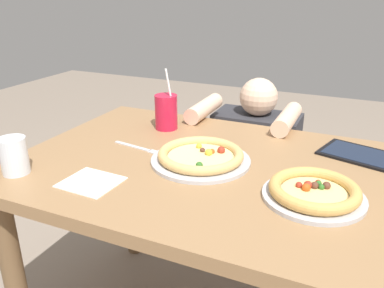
{
  "coord_description": "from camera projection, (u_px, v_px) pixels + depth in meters",
  "views": [
    {
      "loc": [
        0.44,
        -1.08,
        1.28
      ],
      "look_at": [
        -0.08,
        0.07,
        0.78
      ],
      "focal_mm": 37.07,
      "sensor_mm": 36.0,
      "label": 1
    }
  ],
  "objects": [
    {
      "name": "dining_table",
      "position": [
        206.0,
        193.0,
        1.32
      ],
      "size": [
        1.24,
        0.88,
        0.75
      ],
      "color": "#936D47",
      "rests_on": "ground"
    },
    {
      "name": "pizza_near",
      "position": [
        314.0,
        192.0,
        1.06
      ],
      "size": [
        0.27,
        0.27,
        0.04
      ],
      "color": "#B7B7BC",
      "rests_on": "dining_table"
    },
    {
      "name": "pizza_far",
      "position": [
        201.0,
        156.0,
        1.29
      ],
      "size": [
        0.32,
        0.32,
        0.04
      ],
      "color": "#B7B7BC",
      "rests_on": "dining_table"
    },
    {
      "name": "drink_cup_colored",
      "position": [
        166.0,
        112.0,
        1.57
      ],
      "size": [
        0.09,
        0.09,
        0.24
      ],
      "color": "red",
      "rests_on": "dining_table"
    },
    {
      "name": "water_cup_clear",
      "position": [
        14.0,
        155.0,
        1.19
      ],
      "size": [
        0.08,
        0.08,
        0.11
      ],
      "color": "silver",
      "rests_on": "dining_table"
    },
    {
      "name": "paper_napkin",
      "position": [
        91.0,
        182.0,
        1.15
      ],
      "size": [
        0.17,
        0.15,
        0.0
      ],
      "primitive_type": "cube",
      "rotation": [
        0.0,
        0.0,
        -0.05
      ],
      "color": "white",
      "rests_on": "dining_table"
    },
    {
      "name": "fork",
      "position": [
        139.0,
        148.0,
        1.4
      ],
      "size": [
        0.2,
        0.05,
        0.0
      ],
      "color": "silver",
      "rests_on": "dining_table"
    },
    {
      "name": "tablet",
      "position": [
        359.0,
        154.0,
        1.34
      ],
      "size": [
        0.28,
        0.23,
        0.01
      ],
      "color": "black",
      "rests_on": "dining_table"
    },
    {
      "name": "diner_seated",
      "position": [
        253.0,
        176.0,
        2.0
      ],
      "size": [
        0.43,
        0.53,
        0.89
      ],
      "color": "#333847",
      "rests_on": "ground"
    }
  ]
}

